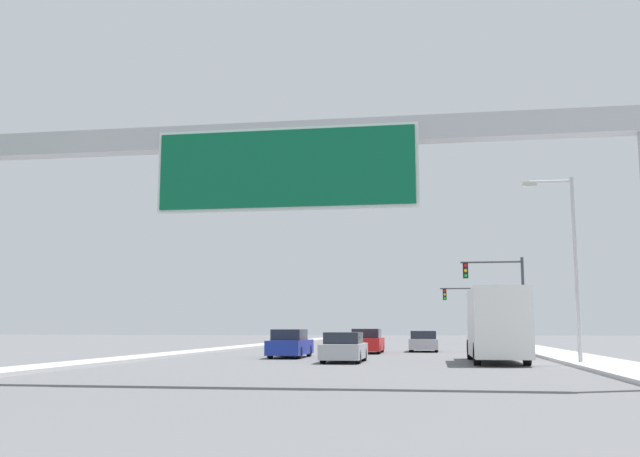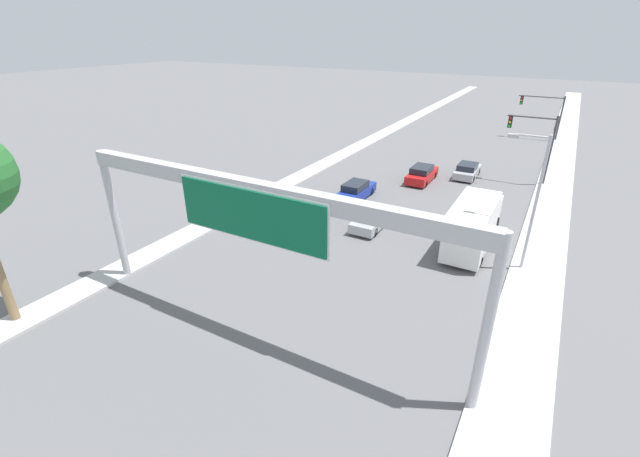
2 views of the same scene
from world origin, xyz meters
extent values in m
cube|color=#B7B7B7|center=(11.25, 60.00, 0.07)|extent=(3.00, 120.00, 0.15)
cube|color=#B7B7B7|center=(-10.75, 60.00, 0.07)|extent=(2.00, 120.00, 0.15)
cube|color=#B2B2B7|center=(0.00, 18.00, 7.23)|extent=(19.90, 0.60, 0.70)
cube|color=white|center=(0.00, 17.70, 6.15)|extent=(7.66, 0.08, 2.45)
cube|color=#0A5B38|center=(0.00, 17.65, 6.15)|extent=(7.46, 0.16, 2.25)
cube|color=red|center=(0.00, 43.48, 0.56)|extent=(1.88, 4.79, 0.77)
cube|color=#1E232D|center=(0.00, 43.24, 1.24)|extent=(1.66, 2.49, 0.58)
cylinder|color=black|center=(-0.83, 44.96, 0.32)|extent=(0.22, 0.64, 0.64)
cylinder|color=black|center=(0.83, 44.96, 0.32)|extent=(0.22, 0.64, 0.64)
cylinder|color=black|center=(-0.83, 41.99, 0.32)|extent=(0.22, 0.64, 0.64)
cylinder|color=black|center=(0.83, 41.99, 0.32)|extent=(0.22, 0.64, 0.64)
cube|color=navy|center=(-3.50, 36.17, 0.56)|extent=(1.76, 4.73, 0.76)
cube|color=#1E232D|center=(-3.50, 35.93, 1.22)|extent=(1.55, 2.46, 0.57)
cylinder|color=black|center=(-4.27, 37.64, 0.32)|extent=(0.22, 0.64, 0.64)
cylinder|color=black|center=(-2.73, 37.64, 0.32)|extent=(0.22, 0.64, 0.64)
cylinder|color=black|center=(-4.27, 34.70, 0.32)|extent=(0.22, 0.64, 0.64)
cylinder|color=black|center=(-2.73, 34.70, 0.32)|extent=(0.22, 0.64, 0.64)
cube|color=#A5A8AD|center=(3.50, 46.95, 0.52)|extent=(1.88, 4.38, 0.68)
cube|color=#1E232D|center=(3.50, 46.73, 1.12)|extent=(1.66, 2.28, 0.53)
cylinder|color=black|center=(2.67, 48.31, 0.32)|extent=(0.22, 0.64, 0.64)
cylinder|color=black|center=(4.33, 48.31, 0.32)|extent=(0.22, 0.64, 0.64)
cylinder|color=black|center=(2.67, 45.59, 0.32)|extent=(0.22, 0.64, 0.64)
cylinder|color=black|center=(4.33, 45.59, 0.32)|extent=(0.22, 0.64, 0.64)
cube|color=#A5A8AD|center=(0.00, 31.51, 0.52)|extent=(1.81, 4.51, 0.69)
cube|color=#1E232D|center=(0.00, 31.29, 1.13)|extent=(1.59, 2.35, 0.53)
cylinder|color=black|center=(-0.79, 32.91, 0.32)|extent=(0.22, 0.64, 0.64)
cylinder|color=black|center=(0.79, 32.91, 0.32)|extent=(0.22, 0.64, 0.64)
cylinder|color=black|center=(-0.79, 30.11, 0.32)|extent=(0.22, 0.64, 0.64)
cylinder|color=black|center=(0.79, 30.11, 0.32)|extent=(0.22, 0.64, 0.64)
cube|color=white|center=(7.00, 35.45, 1.29)|extent=(2.17, 2.40, 1.97)
cube|color=silver|center=(7.00, 31.16, 1.82)|extent=(2.36, 6.18, 3.04)
cylinder|color=black|center=(5.96, 35.33, 0.50)|extent=(0.28, 1.00, 1.00)
cylinder|color=black|center=(8.04, 35.33, 0.50)|extent=(0.28, 1.00, 1.00)
cylinder|color=black|center=(5.96, 29.61, 0.50)|extent=(0.28, 1.00, 1.00)
cylinder|color=black|center=(8.04, 29.61, 0.50)|extent=(0.28, 1.00, 1.00)
cylinder|color=#3D3D3F|center=(10.25, 48.00, 3.18)|extent=(0.20, 0.20, 6.37)
cylinder|color=#3D3D3F|center=(8.18, 48.00, 6.07)|extent=(4.14, 0.14, 0.14)
cube|color=black|center=(6.44, 48.00, 5.49)|extent=(0.35, 0.28, 1.05)
cylinder|color=red|center=(6.44, 47.84, 5.84)|extent=(0.22, 0.04, 0.22)
cylinder|color=yellow|center=(6.44, 47.84, 5.49)|extent=(0.22, 0.04, 0.22)
cylinder|color=green|center=(6.44, 47.84, 5.14)|extent=(0.22, 0.04, 0.22)
cylinder|color=#3D3D3F|center=(10.25, 68.00, 2.82)|extent=(0.20, 0.20, 5.64)
cylinder|color=#3D3D3F|center=(7.58, 68.00, 5.34)|extent=(5.34, 0.14, 0.14)
cube|color=black|center=(5.33, 68.00, 4.76)|extent=(0.35, 0.28, 1.05)
cylinder|color=red|center=(5.33, 67.84, 5.11)|extent=(0.22, 0.04, 0.22)
cylinder|color=yellow|center=(5.33, 67.84, 4.76)|extent=(0.22, 0.04, 0.22)
cylinder|color=green|center=(5.33, 67.84, 4.41)|extent=(0.22, 0.04, 0.22)
cylinder|color=#B2B2B7|center=(10.35, 30.31, 4.10)|extent=(0.18, 0.18, 8.21)
cylinder|color=#B2B2B7|center=(9.44, 30.31, 8.06)|extent=(1.82, 0.12, 0.12)
cube|color=#B2B2A8|center=(8.53, 30.31, 7.96)|extent=(0.60, 0.28, 0.20)
camera|label=1|loc=(4.10, -2.01, 1.61)|focal=40.00mm
camera|label=2|loc=(10.80, 4.61, 13.35)|focal=24.00mm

